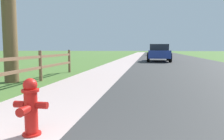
% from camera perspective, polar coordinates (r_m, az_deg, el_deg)
% --- Properties ---
extents(ground_plane, '(120.00, 120.00, 0.00)m').
position_cam_1_polar(ground_plane, '(25.67, 7.14, 3.11)').
color(ground_plane, '#476B2E').
extents(road_asphalt, '(7.00, 66.00, 0.01)m').
position_cam_1_polar(road_asphalt, '(27.75, 14.57, 3.17)').
color(road_asphalt, '#333333').
rests_on(road_asphalt, ground).
extents(curb_concrete, '(6.00, 66.00, 0.01)m').
position_cam_1_polar(curb_concrete, '(27.95, 1.15, 3.37)').
color(curb_concrete, '#B19C97').
rests_on(curb_concrete, ground).
extents(grass_verge, '(5.00, 66.00, 0.00)m').
position_cam_1_polar(grass_verge, '(28.21, -1.87, 3.39)').
color(grass_verge, '#476B2E').
rests_on(grass_verge, ground).
extents(fire_hydrant, '(0.46, 0.38, 0.76)m').
position_cam_1_polar(fire_hydrant, '(3.10, -20.38, -8.84)').
color(fire_hydrant, red).
rests_on(fire_hydrant, ground).
extents(rail_fence, '(0.11, 8.50, 1.06)m').
position_cam_1_polar(rail_fence, '(6.79, -23.52, 0.78)').
color(rail_fence, brown).
rests_on(rail_fence, ground).
extents(parked_suv_blue, '(1.99, 4.32, 1.48)m').
position_cam_1_polar(parked_suv_blue, '(19.56, 12.02, 4.47)').
color(parked_suv_blue, navy).
rests_on(parked_suv_blue, ground).
extents(parked_car_silver, '(2.24, 4.80, 1.47)m').
position_cam_1_polar(parked_car_silver, '(29.31, 12.62, 4.76)').
color(parked_car_silver, '#B7BABF').
rests_on(parked_car_silver, ground).
extents(parked_car_black, '(2.08, 4.61, 1.56)m').
position_cam_1_polar(parked_car_black, '(36.62, 11.33, 5.01)').
color(parked_car_black, black).
rests_on(parked_car_black, ground).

